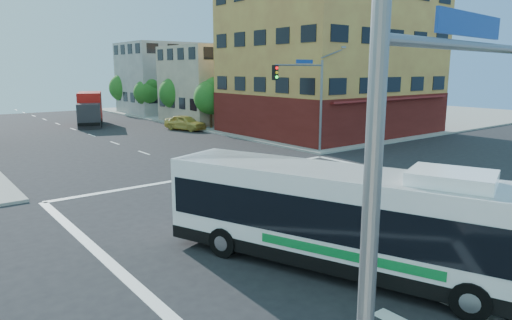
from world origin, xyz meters
TOP-DOWN VIEW (x-y plane):
  - ground at (0.00, 0.00)m, footprint 120.00×120.00m
  - sidewalk_ne at (35.00, 35.00)m, footprint 50.00×50.00m
  - corner_building_ne at (19.99, 18.48)m, footprint 18.10×15.44m
  - building_east_near at (16.98, 33.98)m, footprint 12.06×10.06m
  - building_east_far at (16.98, 47.98)m, footprint 12.06×10.06m
  - signal_mast_ne at (9.08, 10.62)m, footprint 7.91×1.13m
  - signal_mast_sw at (-9.08, -10.64)m, footprint 7.91×1.01m
  - street_tree_a at (11.90, 27.92)m, footprint 3.60×3.60m
  - street_tree_b at (11.90, 35.92)m, footprint 3.80×3.80m
  - street_tree_c at (11.90, 43.92)m, footprint 3.40×3.40m
  - street_tree_d at (11.90, 51.92)m, footprint 4.00×4.00m
  - transit_bus at (-3.72, -4.43)m, footprint 6.70×12.22m
  - box_truck at (2.69, 39.31)m, footprint 5.11×8.53m
  - parked_car at (9.12, 28.83)m, footprint 3.38×5.07m

SIDE VIEW (x-z plane):
  - ground at x=0.00m, z-range 0.00..0.00m
  - sidewalk_ne at x=35.00m, z-range 0.00..0.15m
  - parked_car at x=9.12m, z-range 0.00..1.60m
  - transit_bus at x=-3.72m, z-range -0.04..3.54m
  - box_truck at x=2.69m, z-range -0.06..3.65m
  - street_tree_c at x=11.90m, z-range 0.82..6.11m
  - street_tree_a at x=11.90m, z-range 0.83..6.35m
  - street_tree_b at x=11.90m, z-range 0.85..6.65m
  - street_tree_d at x=11.90m, z-range 0.87..6.90m
  - building_east_near at x=16.98m, z-range 0.01..9.01m
  - signal_mast_ne at x=9.08m, z-range 0.95..9.02m
  - signal_mast_sw at x=-9.08m, z-range 0.95..9.02m
  - building_east_far at x=16.98m, z-range 0.01..10.01m
  - corner_building_ne at x=19.99m, z-range -1.11..12.89m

